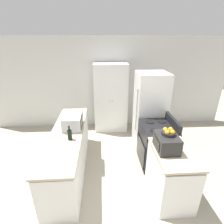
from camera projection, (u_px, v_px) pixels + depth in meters
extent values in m
cube|color=silver|center=(109.00, 84.00, 5.10)|extent=(7.00, 0.06, 2.60)
cube|color=silver|center=(69.00, 153.00, 3.48)|extent=(0.58, 2.34, 0.83)
cube|color=#B7A88E|center=(67.00, 133.00, 3.29)|extent=(0.60, 2.39, 0.04)
cube|color=silver|center=(170.00, 176.00, 2.91)|extent=(0.58, 0.90, 0.83)
cube|color=#B7A88E|center=(174.00, 153.00, 2.72)|extent=(0.60, 0.92, 0.04)
cube|color=white|center=(111.00, 98.00, 4.95)|extent=(0.92, 0.53, 1.92)
sphere|color=#B2B2B7|center=(110.00, 101.00, 4.70)|extent=(0.03, 0.03, 0.03)
sphere|color=#B2B2B7|center=(113.00, 101.00, 4.70)|extent=(0.03, 0.03, 0.03)
cube|color=black|center=(156.00, 145.00, 3.69)|extent=(0.64, 0.77, 0.90)
cube|color=black|center=(140.00, 150.00, 3.71)|extent=(0.02, 0.68, 0.49)
cube|color=black|center=(173.00, 122.00, 3.50)|extent=(0.06, 0.73, 0.16)
cylinder|color=black|center=(155.00, 130.00, 3.33)|extent=(0.17, 0.17, 0.01)
cylinder|color=black|center=(150.00, 122.00, 3.67)|extent=(0.17, 0.17, 0.01)
cylinder|color=black|center=(168.00, 130.00, 3.35)|extent=(0.17, 0.17, 0.01)
cylinder|color=black|center=(162.00, 121.00, 3.69)|extent=(0.17, 0.17, 0.01)
cube|color=white|center=(150.00, 111.00, 4.21)|extent=(0.70, 0.69, 1.83)
cylinder|color=gray|center=(137.00, 110.00, 3.98)|extent=(0.02, 0.02, 1.01)
cube|color=#B2B2B7|center=(73.00, 121.00, 3.42)|extent=(0.35, 0.53, 0.26)
cube|color=black|center=(82.00, 122.00, 3.40)|extent=(0.01, 0.33, 0.19)
cylinder|color=black|center=(70.00, 135.00, 3.01)|extent=(0.08, 0.08, 0.18)
cylinder|color=black|center=(69.00, 128.00, 2.96)|extent=(0.03, 0.03, 0.08)
cube|color=black|center=(167.00, 142.00, 2.73)|extent=(0.32, 0.43, 0.26)
cube|color=black|center=(156.00, 143.00, 2.72)|extent=(0.01, 0.30, 0.15)
cylinder|color=black|center=(168.00, 133.00, 2.68)|extent=(0.21, 0.21, 0.05)
sphere|color=orange|center=(170.00, 129.00, 2.71)|extent=(0.08, 0.08, 0.08)
sphere|color=orange|center=(165.00, 130.00, 2.70)|extent=(0.08, 0.08, 0.08)
sphere|color=orange|center=(167.00, 132.00, 2.63)|extent=(0.08, 0.08, 0.08)
sphere|color=orange|center=(172.00, 132.00, 2.63)|extent=(0.08, 0.08, 0.08)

